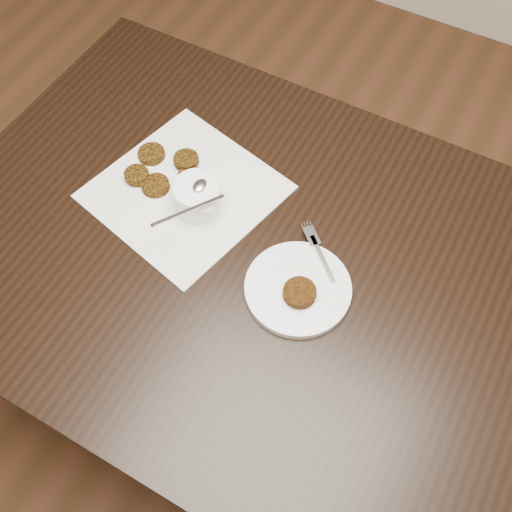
{
  "coord_description": "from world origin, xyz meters",
  "views": [
    {
      "loc": [
        0.21,
        -0.37,
        1.71
      ],
      "look_at": [
        -0.06,
        0.11,
        0.8
      ],
      "focal_mm": 41.62,
      "sensor_mm": 36.0,
      "label": 1
    }
  ],
  "objects_px": {
    "napkin": "(185,192)",
    "sauce_ramekin": "(196,187)",
    "table": "(278,345)",
    "plate_with_patty": "(298,287)"
  },
  "relations": [
    {
      "from": "napkin",
      "to": "sauce_ramekin",
      "type": "height_order",
      "value": "sauce_ramekin"
    },
    {
      "from": "table",
      "to": "plate_with_patty",
      "type": "xyz_separation_m",
      "value": [
        0.04,
        -0.03,
        0.39
      ]
    },
    {
      "from": "napkin",
      "to": "table",
      "type": "bearing_deg",
      "value": -12.85
    },
    {
      "from": "table",
      "to": "napkin",
      "type": "xyz_separation_m",
      "value": [
        -0.26,
        0.06,
        0.38
      ]
    },
    {
      "from": "napkin",
      "to": "sauce_ramekin",
      "type": "xyz_separation_m",
      "value": [
        0.05,
        -0.02,
        0.07
      ]
    },
    {
      "from": "table",
      "to": "napkin",
      "type": "height_order",
      "value": "napkin"
    },
    {
      "from": "table",
      "to": "plate_with_patty",
      "type": "bearing_deg",
      "value": -34.69
    },
    {
      "from": "plate_with_patty",
      "to": "table",
      "type": "bearing_deg",
      "value": 145.31
    },
    {
      "from": "table",
      "to": "sauce_ramekin",
      "type": "distance_m",
      "value": 0.49
    },
    {
      "from": "plate_with_patty",
      "to": "napkin",
      "type": "bearing_deg",
      "value": 163.48
    }
  ]
}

